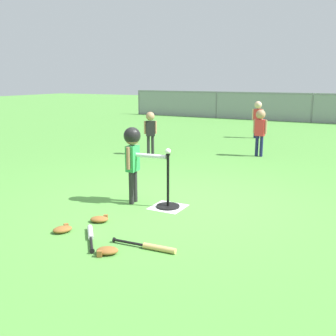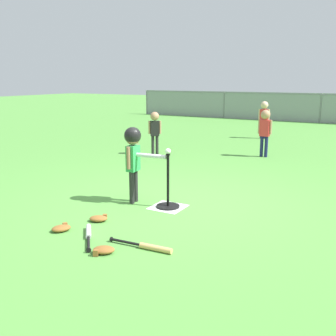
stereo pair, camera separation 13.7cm
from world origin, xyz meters
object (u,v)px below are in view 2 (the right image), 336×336
at_px(batter_child, 134,149).
at_px(fielder_near_right, 264,115).
at_px(glove_by_plate, 61,228).
at_px(batting_tee, 168,199).
at_px(spare_bat_wood, 149,247).
at_px(baseball_on_tee, 168,151).
at_px(glove_tossed_aside, 99,218).
at_px(fielder_near_left, 265,127).
at_px(fielder_deep_right, 155,127).
at_px(glove_near_bats, 103,250).
at_px(spare_bat_silver, 88,234).

bearing_deg(batter_child, fielder_near_right, 91.33).
height_order(batter_child, glove_by_plate, batter_child).
distance_m(batting_tee, spare_bat_wood, 1.38).
relative_size(baseball_on_tee, glove_tossed_aside, 0.28).
distance_m(fielder_near_left, glove_by_plate, 5.57).
height_order(batter_child, fielder_near_right, same).
relative_size(fielder_deep_right, glove_near_bats, 3.65).
relative_size(baseball_on_tee, glove_by_plate, 0.27).
bearing_deg(batter_child, glove_by_plate, -95.46).
xyz_separation_m(batting_tee, baseball_on_tee, (0.00, -0.00, 0.66)).
bearing_deg(batter_child, spare_bat_wood, -50.34).
bearing_deg(batting_tee, glove_near_bats, -84.66).
xyz_separation_m(baseball_on_tee, batter_child, (-0.52, -0.04, -0.02)).
xyz_separation_m(fielder_near_right, fielder_deep_right, (-1.44, -3.69, -0.06)).
xyz_separation_m(baseball_on_tee, spare_bat_silver, (-0.27, -1.32, -0.75)).
distance_m(baseball_on_tee, glove_by_plate, 1.67).
distance_m(baseball_on_tee, fielder_near_right, 6.86).
height_order(baseball_on_tee, fielder_near_left, fielder_near_left).
height_order(batting_tee, fielder_near_left, fielder_near_left).
bearing_deg(baseball_on_tee, glove_by_plate, -115.58).
height_order(spare_bat_wood, glove_tossed_aside, glove_tossed_aside).
height_order(fielder_near_left, spare_bat_silver, fielder_near_left).
bearing_deg(glove_tossed_aside, spare_bat_wood, -21.69).
distance_m(baseball_on_tee, fielder_near_left, 4.13).
height_order(batting_tee, fielder_deep_right, fielder_deep_right).
height_order(fielder_near_right, glove_by_plate, fielder_near_right).
distance_m(glove_near_bats, glove_tossed_aside, 0.93).
bearing_deg(spare_bat_silver, fielder_near_right, 92.90).
xyz_separation_m(spare_bat_silver, spare_bat_wood, (0.77, 0.04, 0.00)).
xyz_separation_m(baseball_on_tee, fielder_near_right, (-0.68, 6.82, -0.09)).
height_order(fielder_deep_right, glove_by_plate, fielder_deep_right).
bearing_deg(glove_by_plate, glove_near_bats, -16.05).
relative_size(fielder_near_right, fielder_near_left, 1.03).
relative_size(batting_tee, fielder_deep_right, 0.76).
bearing_deg(batter_child, glove_near_bats, -66.46).
distance_m(batter_child, fielder_near_left, 4.22).
height_order(batting_tee, glove_by_plate, batting_tee).
xyz_separation_m(baseball_on_tee, fielder_deep_right, (-2.12, 3.13, -0.15)).
bearing_deg(fielder_near_right, batting_tee, -84.30).
relative_size(batter_child, fielder_deep_right, 1.09).
bearing_deg(fielder_near_right, glove_by_plate, -89.76).
bearing_deg(glove_near_bats, spare_bat_wood, 40.36).
relative_size(batting_tee, spare_bat_silver, 1.35).
height_order(fielder_near_right, spare_bat_wood, fielder_near_right).
bearing_deg(batter_child, fielder_near_left, 81.24).
relative_size(spare_bat_wood, glove_near_bats, 2.70).
xyz_separation_m(batting_tee, spare_bat_silver, (-0.27, -1.32, -0.09)).
height_order(spare_bat_wood, glove_near_bats, glove_near_bats).
distance_m(spare_bat_silver, glove_by_plate, 0.38).
height_order(batting_tee, glove_tossed_aside, batting_tee).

